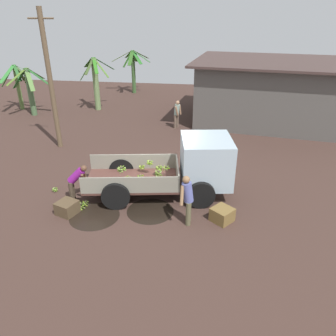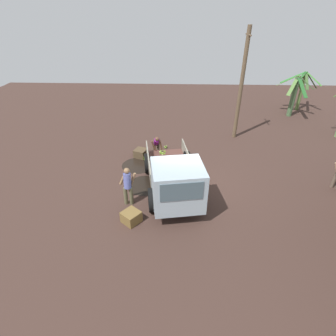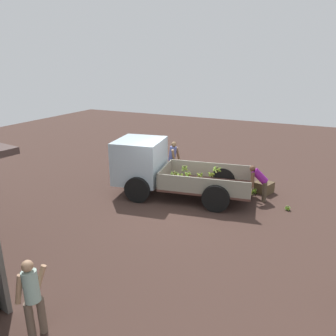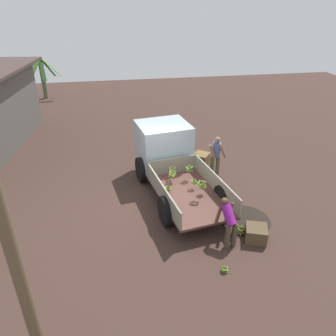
# 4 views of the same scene
# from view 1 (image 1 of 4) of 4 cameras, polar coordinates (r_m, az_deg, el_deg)

# --- Properties ---
(ground) EXTENTS (36.00, 36.00, 0.00)m
(ground) POSITION_cam_1_polar(r_m,az_deg,el_deg) (12.29, -1.37, -2.86)
(ground) COLOR #3F2B24
(mud_patch_0) EXTENTS (1.59, 1.59, 0.01)m
(mud_patch_0) POSITION_cam_1_polar(r_m,az_deg,el_deg) (10.76, -12.67, -8.17)
(mud_patch_0) COLOR black
(mud_patch_0) RESTS_ON ground
(mud_patch_1) EXTENTS (1.53, 1.53, 0.01)m
(mud_patch_1) POSITION_cam_1_polar(r_m,az_deg,el_deg) (10.76, -3.12, -7.49)
(mud_patch_1) COLOR black
(mud_patch_1) RESTS_ON ground
(cargo_truck) EXTENTS (5.21, 2.72, 2.05)m
(cargo_truck) POSITION_cam_1_polar(r_m,az_deg,el_deg) (11.29, 4.18, 0.51)
(cargo_truck) COLOR #53322B
(cargo_truck) RESTS_ON ground
(warehouse_shed) EXTENTS (9.52, 7.60, 3.38)m
(warehouse_shed) POSITION_cam_1_polar(r_m,az_deg,el_deg) (19.79, 19.39, 14.52)
(warehouse_shed) COLOR #57534F
(warehouse_shed) RESTS_ON ground
(utility_pole) EXTENTS (1.11, 0.22, 6.03)m
(utility_pole) POSITION_cam_1_polar(r_m,az_deg,el_deg) (15.67, -19.80, 14.01)
(utility_pole) COLOR brown
(utility_pole) RESTS_ON ground
(banana_palm_0) EXTENTS (2.55, 2.23, 2.82)m
(banana_palm_0) POSITION_cam_1_polar(r_m,az_deg,el_deg) (21.74, -22.86, 12.32)
(banana_palm_0) COLOR #486540
(banana_palm_0) RESTS_ON ground
(banana_palm_1) EXTENTS (2.41, 2.80, 2.81)m
(banana_palm_1) POSITION_cam_1_polar(r_m,az_deg,el_deg) (23.34, -24.70, 13.04)
(banana_palm_1) COLOR #5E7A3D
(banana_palm_1) RESTS_ON ground
(banana_palm_2) EXTENTS (3.04, 2.41, 3.15)m
(banana_palm_2) POSITION_cam_1_polar(r_m,az_deg,el_deg) (25.97, -6.07, 16.71)
(banana_palm_2) COLOR #3A5D2F
(banana_palm_2) RESTS_ON ground
(banana_palm_4) EXTENTS (2.09, 2.37, 3.25)m
(banana_palm_4) POSITION_cam_1_polar(r_m,az_deg,el_deg) (21.74, -12.45, 14.25)
(banana_palm_4) COLOR #6C8952
(banana_palm_4) RESTS_ON ground
(person_foreground_visitor) EXTENTS (0.39, 0.70, 1.61)m
(person_foreground_visitor) POSITION_cam_1_polar(r_m,az_deg,el_deg) (9.75, 3.39, -5.18)
(person_foreground_visitor) COLOR brown
(person_foreground_visitor) RESTS_ON ground
(person_worker_loading) EXTENTS (0.69, 0.60, 1.29)m
(person_worker_loading) POSITION_cam_1_polar(r_m,az_deg,el_deg) (11.40, -15.68, -2.08)
(person_worker_loading) COLOR #493B2D
(person_worker_loading) RESTS_ON ground
(person_bystander_near_shed) EXTENTS (0.46, 0.61, 1.53)m
(person_bystander_near_shed) POSITION_cam_1_polar(r_m,az_deg,el_deg) (17.94, 1.57, 9.57)
(person_bystander_near_shed) COLOR brown
(person_bystander_near_shed) RESTS_ON ground
(banana_bunch_on_ground_0) EXTENTS (0.22, 0.23, 0.20)m
(banana_bunch_on_ground_0) POSITION_cam_1_polar(r_m,az_deg,el_deg) (11.31, -14.19, -5.90)
(banana_bunch_on_ground_0) COLOR #403929
(banana_bunch_on_ground_0) RESTS_ON ground
(banana_bunch_on_ground_1) EXTENTS (0.30, 0.30, 0.24)m
(banana_bunch_on_ground_1) POSITION_cam_1_polar(r_m,az_deg,el_deg) (11.16, -14.93, -6.31)
(banana_bunch_on_ground_1) COLOR #46402E
(banana_bunch_on_ground_1) RESTS_ON ground
(banana_bunch_on_ground_2) EXTENTS (0.20, 0.19, 0.16)m
(banana_bunch_on_ground_2) POSITION_cam_1_polar(r_m,az_deg,el_deg) (12.47, -19.09, -3.54)
(banana_bunch_on_ground_2) COLOR #4A4330
(banana_bunch_on_ground_2) RESTS_ON ground
(wooden_crate_0) EXTENTS (0.76, 0.76, 0.42)m
(wooden_crate_0) POSITION_cam_1_polar(r_m,az_deg,el_deg) (11.02, -17.16, -6.62)
(wooden_crate_0) COLOR brown
(wooden_crate_0) RESTS_ON ground
(wooden_crate_1) EXTENTS (0.83, 0.83, 0.44)m
(wooden_crate_1) POSITION_cam_1_polar(r_m,az_deg,el_deg) (10.33, 9.41, -8.03)
(wooden_crate_1) COLOR brown
(wooden_crate_1) RESTS_ON ground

